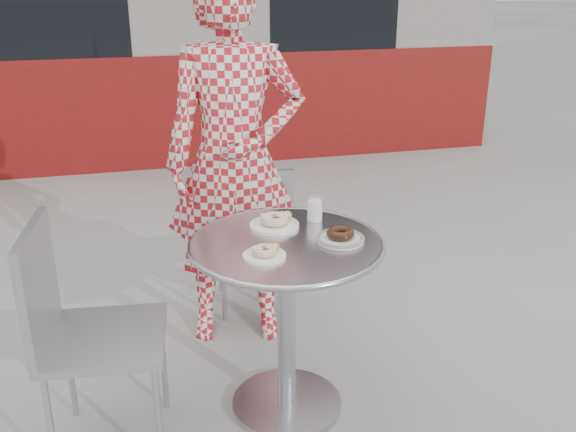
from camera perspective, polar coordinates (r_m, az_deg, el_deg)
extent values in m
plane|color=#A29F9B|center=(2.76, -0.93, -17.02)|extent=(60.00, 60.00, 0.00)
cube|color=maroon|center=(5.94, -9.36, 9.22)|extent=(6.02, 0.20, 1.00)
cylinder|color=silver|center=(2.78, -0.12, -16.31)|extent=(0.45, 0.45, 0.03)
cylinder|color=silver|center=(2.58, -0.12, -9.96)|extent=(0.07, 0.07, 0.72)
cylinder|color=silver|center=(2.41, -0.13, -2.51)|extent=(0.72, 0.72, 0.02)
torus|color=silver|center=(2.41, -0.13, -2.51)|extent=(0.74, 0.74, 0.02)
cube|color=#A9ACB1|center=(3.36, -3.25, -1.56)|extent=(0.42, 0.42, 0.03)
cube|color=#A9ACB1|center=(3.11, -2.98, 0.63)|extent=(0.38, 0.06, 0.38)
cube|color=#A9ACB1|center=(2.45, -15.94, -10.40)|extent=(0.47, 0.47, 0.03)
cube|color=#A9ACB1|center=(2.38, -21.35, -5.77)|extent=(0.08, 0.43, 0.43)
imported|color=#AD1A23|center=(2.95, -4.74, 4.84)|extent=(0.70, 0.51, 1.76)
cylinder|color=white|center=(2.54, -1.22, -0.82)|extent=(0.20, 0.20, 0.01)
torus|color=tan|center=(2.53, -1.23, -0.30)|extent=(0.11, 0.11, 0.04)
sphere|color=#B77A3F|center=(2.56, -0.08, 0.04)|extent=(0.04, 0.04, 0.04)
cylinder|color=white|center=(2.28, -2.11, -3.54)|extent=(0.15, 0.15, 0.01)
torus|color=tan|center=(2.27, -2.12, -3.09)|extent=(0.09, 0.09, 0.03)
sphere|color=#B77A3F|center=(2.30, -1.14, -2.74)|extent=(0.03, 0.03, 0.03)
cylinder|color=white|center=(2.42, 4.67, -2.05)|extent=(0.18, 0.18, 0.01)
torus|color=black|center=(2.41, 4.69, -1.53)|extent=(0.11, 0.11, 0.04)
torus|color=black|center=(2.42, 4.67, -1.96)|extent=(0.18, 0.18, 0.02)
cylinder|color=white|center=(2.59, 2.39, 0.47)|extent=(0.06, 0.06, 0.09)
cylinder|color=white|center=(2.59, 2.40, 0.64)|extent=(0.06, 0.06, 0.10)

